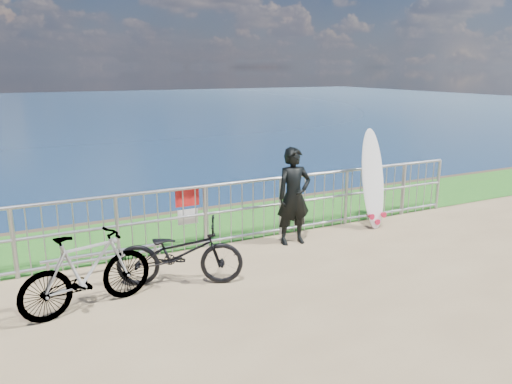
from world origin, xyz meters
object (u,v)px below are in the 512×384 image
surfer (294,196)px  bicycle_near (180,253)px  bicycle_far (87,271)px  surfboard (373,183)px

surfer → bicycle_near: (-2.36, -0.77, -0.39)m
surfer → bicycle_far: bearing=-159.8°
surfer → surfboard: (1.86, 0.12, 0.03)m
surfboard → bicycle_near: (-4.23, -0.89, -0.42)m
bicycle_far → surfboard: bearing=-91.9°
bicycle_near → bicycle_far: bearing=121.9°
bicycle_near → bicycle_far: size_ratio=1.04×
surfer → bicycle_far: 3.82m
surfer → bicycle_near: size_ratio=0.95×
surfer → bicycle_far: size_ratio=0.99×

